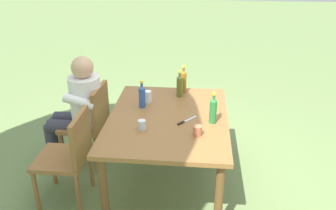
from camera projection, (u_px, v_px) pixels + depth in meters
ground_plane at (168, 182)px, 3.50m from camera, size 24.00×24.00×0.00m
dining_table at (168, 125)px, 3.23m from camera, size 1.41×1.09×0.73m
chair_far_right at (91, 120)px, 3.65m from camera, size 0.47×0.47×0.87m
chair_far_left at (70, 153)px, 3.08m from camera, size 0.44×0.44×0.87m
person_in_white_shirt at (79, 105)px, 3.59m from camera, size 0.47×0.61×1.18m
bottle_green at (213, 110)px, 3.04m from camera, size 0.06×0.06×0.29m
bottle_amber at (183, 81)px, 3.67m from camera, size 0.06×0.06×0.30m
bottle_blue at (142, 96)px, 3.33m from camera, size 0.06×0.06×0.27m
bottle_olive at (180, 85)px, 3.56m from camera, size 0.06×0.06×0.28m
cup_terracotta at (197, 131)px, 2.87m from camera, size 0.07×0.07×0.09m
cup_white at (148, 97)px, 3.46m from camera, size 0.07×0.07×0.12m
cup_glass at (142, 125)px, 2.96m from camera, size 0.07×0.07×0.08m
table_knife at (186, 121)px, 3.11m from camera, size 0.20×0.17×0.01m
backpack_by_near_side at (162, 109)px, 4.56m from camera, size 0.31×0.21×0.41m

